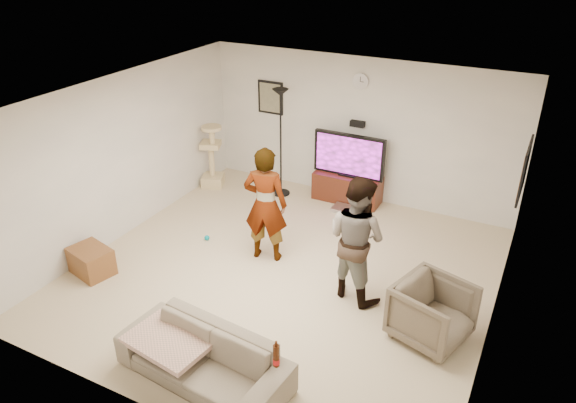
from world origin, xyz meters
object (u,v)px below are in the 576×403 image
at_px(beer_bottle, 276,356).
at_px(armchair, 432,312).
at_px(floor_lamp, 281,144).
at_px(sofa, 203,358).
at_px(person_left, 265,205).
at_px(person_right, 356,238).
at_px(cat_tree, 211,156).
at_px(side_table, 91,261).
at_px(tv_stand, 347,188).
at_px(tv, 349,155).

height_order(beer_bottle, armchair, beer_bottle).
height_order(floor_lamp, sofa, floor_lamp).
distance_m(person_left, armchair, 2.70).
distance_m(person_right, sofa, 2.38).
distance_m(person_right, armchair, 1.28).
xyz_separation_m(cat_tree, side_table, (0.13, -3.18, -0.41)).
relative_size(beer_bottle, armchair, 0.31).
height_order(floor_lamp, armchair, floor_lamp).
relative_size(floor_lamp, person_left, 1.13).
bearing_deg(cat_tree, side_table, -87.66).
relative_size(tv_stand, person_right, 0.70).
relative_size(floor_lamp, armchair, 2.40).
distance_m(sofa, armchair, 2.65).
distance_m(tv, person_left, 2.28).
bearing_deg(beer_bottle, sofa, 180.00).
bearing_deg(side_table, tv_stand, 57.83).
bearing_deg(person_right, sofa, 86.68).
bearing_deg(sofa, floor_lamp, 112.92).
height_order(floor_lamp, beer_bottle, floor_lamp).
bearing_deg(cat_tree, person_right, -28.80).
xyz_separation_m(tv_stand, person_right, (1.08, -2.51, 0.60)).
bearing_deg(tv, tv_stand, 0.00).
relative_size(person_left, side_table, 2.99).
height_order(person_left, beer_bottle, person_left).
relative_size(tv_stand, floor_lamp, 0.61).
xyz_separation_m(person_right, armchair, (1.11, -0.40, -0.48)).
distance_m(beer_bottle, armchair, 2.09).
bearing_deg(cat_tree, tv, 12.64).
bearing_deg(tv, cat_tree, -167.36).
height_order(tv, sofa, tv).
height_order(person_left, side_table, person_left).
bearing_deg(sofa, side_table, 165.57).
xyz_separation_m(floor_lamp, armchair, (3.37, -2.62, -0.60)).
xyz_separation_m(person_right, beer_bottle, (0.00, -2.14, -0.16)).
bearing_deg(person_right, floor_lamp, -25.63).
xyz_separation_m(person_right, sofa, (-0.88, -2.14, -0.57)).
relative_size(cat_tree, side_table, 2.08).
bearing_deg(side_table, floor_lamp, 71.12).
relative_size(tv_stand, armchair, 1.47).
bearing_deg(person_right, cat_tree, -9.80).
relative_size(sofa, side_table, 3.32).
bearing_deg(beer_bottle, person_right, 90.05).
bearing_deg(tv, floor_lamp, -166.13).
relative_size(armchair, side_table, 1.40).
relative_size(tv, beer_bottle, 5.05).
relative_size(person_left, beer_bottle, 6.88).
bearing_deg(person_left, cat_tree, -52.03).
bearing_deg(person_left, tv, -112.65).
distance_m(sofa, side_table, 2.72).
height_order(cat_tree, armchair, cat_tree).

